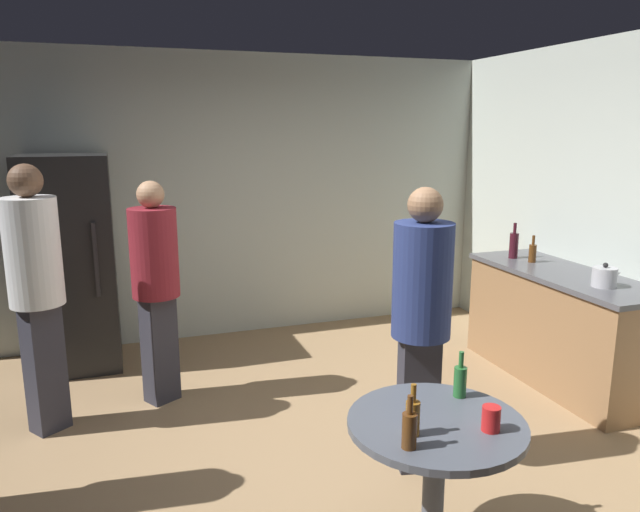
{
  "coord_description": "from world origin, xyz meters",
  "views": [
    {
      "loc": [
        -1.02,
        -3.04,
        2.02
      ],
      "look_at": [
        0.22,
        0.58,
        1.18
      ],
      "focal_mm": 33.33,
      "sensor_mm": 36.0,
      "label": 1
    }
  ],
  "objects_px": {
    "foreground_table": "(436,442)",
    "person_in_white_shirt": "(36,279)",
    "refrigerator": "(71,264)",
    "beer_bottle_amber": "(413,416)",
    "beer_bottle_brown": "(409,429)",
    "kettle": "(605,277)",
    "wine_bottle_on_counter": "(514,245)",
    "beer_bottle_on_counter": "(533,252)",
    "person_in_maroon_shirt": "(155,276)",
    "plastic_cup_red": "(491,419)",
    "beer_bottle_green": "(460,380)",
    "person_in_navy_shirt": "(421,310)"
  },
  "relations": [
    {
      "from": "foreground_table",
      "to": "person_in_white_shirt",
      "type": "height_order",
      "value": "person_in_white_shirt"
    },
    {
      "from": "refrigerator",
      "to": "beer_bottle_amber",
      "type": "bearing_deg",
      "value": -64.39
    },
    {
      "from": "beer_bottle_brown",
      "to": "person_in_white_shirt",
      "type": "height_order",
      "value": "person_in_white_shirt"
    },
    {
      "from": "foreground_table",
      "to": "refrigerator",
      "type": "bearing_deg",
      "value": 118.5
    },
    {
      "from": "kettle",
      "to": "person_in_white_shirt",
      "type": "height_order",
      "value": "person_in_white_shirt"
    },
    {
      "from": "kettle",
      "to": "person_in_white_shirt",
      "type": "relative_size",
      "value": 0.14
    },
    {
      "from": "wine_bottle_on_counter",
      "to": "beer_bottle_on_counter",
      "type": "distance_m",
      "value": 0.2
    },
    {
      "from": "wine_bottle_on_counter",
      "to": "person_in_maroon_shirt",
      "type": "xyz_separation_m",
      "value": [
        -3.01,
        0.09,
        -0.05
      ]
    },
    {
      "from": "foreground_table",
      "to": "beer_bottle_brown",
      "type": "distance_m",
      "value": 0.34
    },
    {
      "from": "beer_bottle_brown",
      "to": "plastic_cup_red",
      "type": "xyz_separation_m",
      "value": [
        0.4,
        0.01,
        -0.03
      ]
    },
    {
      "from": "kettle",
      "to": "beer_bottle_amber",
      "type": "bearing_deg",
      "value": -151.3
    },
    {
      "from": "plastic_cup_red",
      "to": "beer_bottle_green",
      "type": "bearing_deg",
      "value": 81.01
    },
    {
      "from": "beer_bottle_brown",
      "to": "refrigerator",
      "type": "bearing_deg",
      "value": 114.08
    },
    {
      "from": "wine_bottle_on_counter",
      "to": "beer_bottle_brown",
      "type": "xyz_separation_m",
      "value": [
        -2.17,
        -2.27,
        -0.2
      ]
    },
    {
      "from": "beer_bottle_amber",
      "to": "person_in_navy_shirt",
      "type": "height_order",
      "value": "person_in_navy_shirt"
    },
    {
      "from": "wine_bottle_on_counter",
      "to": "beer_bottle_green",
      "type": "xyz_separation_m",
      "value": [
        -1.72,
        -1.92,
        -0.2
      ]
    },
    {
      "from": "wine_bottle_on_counter",
      "to": "beer_bottle_on_counter",
      "type": "bearing_deg",
      "value": -74.59
    },
    {
      "from": "beer_bottle_amber",
      "to": "person_in_white_shirt",
      "type": "distance_m",
      "value": 2.65
    },
    {
      "from": "wine_bottle_on_counter",
      "to": "beer_bottle_green",
      "type": "height_order",
      "value": "wine_bottle_on_counter"
    },
    {
      "from": "kettle",
      "to": "person_in_navy_shirt",
      "type": "xyz_separation_m",
      "value": [
        -1.65,
        -0.34,
        0.02
      ]
    },
    {
      "from": "refrigerator",
      "to": "beer_bottle_brown",
      "type": "distance_m",
      "value": 3.59
    },
    {
      "from": "wine_bottle_on_counter",
      "to": "plastic_cup_red",
      "type": "relative_size",
      "value": 2.82
    },
    {
      "from": "foreground_table",
      "to": "person_in_navy_shirt",
      "type": "distance_m",
      "value": 0.9
    },
    {
      "from": "beer_bottle_on_counter",
      "to": "plastic_cup_red",
      "type": "xyz_separation_m",
      "value": [
        -1.82,
        -2.07,
        -0.19
      ]
    },
    {
      "from": "kettle",
      "to": "wine_bottle_on_counter",
      "type": "bearing_deg",
      "value": 91.4
    },
    {
      "from": "refrigerator",
      "to": "person_in_white_shirt",
      "type": "height_order",
      "value": "refrigerator"
    },
    {
      "from": "foreground_table",
      "to": "beer_bottle_green",
      "type": "height_order",
      "value": "beer_bottle_green"
    },
    {
      "from": "plastic_cup_red",
      "to": "refrigerator",
      "type": "bearing_deg",
      "value": 119.73
    },
    {
      "from": "beer_bottle_brown",
      "to": "beer_bottle_green",
      "type": "xyz_separation_m",
      "value": [
        0.45,
        0.35,
        0.0
      ]
    },
    {
      "from": "beer_bottle_green",
      "to": "plastic_cup_red",
      "type": "relative_size",
      "value": 2.09
    },
    {
      "from": "plastic_cup_red",
      "to": "beer_bottle_on_counter",
      "type": "bearing_deg",
      "value": 48.6
    },
    {
      "from": "beer_bottle_on_counter",
      "to": "person_in_maroon_shirt",
      "type": "bearing_deg",
      "value": 174.87
    },
    {
      "from": "beer_bottle_brown",
      "to": "person_in_white_shirt",
      "type": "relative_size",
      "value": 0.13
    },
    {
      "from": "refrigerator",
      "to": "person_in_maroon_shirt",
      "type": "relative_size",
      "value": 1.09
    },
    {
      "from": "wine_bottle_on_counter",
      "to": "person_in_white_shirt",
      "type": "bearing_deg",
      "value": -178.12
    },
    {
      "from": "beer_bottle_green",
      "to": "beer_bottle_brown",
      "type": "bearing_deg",
      "value": -142.58
    },
    {
      "from": "kettle",
      "to": "foreground_table",
      "type": "relative_size",
      "value": 0.3
    },
    {
      "from": "plastic_cup_red",
      "to": "person_in_navy_shirt",
      "type": "bearing_deg",
      "value": 80.89
    },
    {
      "from": "person_in_white_shirt",
      "to": "person_in_navy_shirt",
      "type": "bearing_deg",
      "value": 24.78
    },
    {
      "from": "foreground_table",
      "to": "person_in_white_shirt",
      "type": "xyz_separation_m",
      "value": [
        -1.82,
        1.98,
        0.43
      ]
    },
    {
      "from": "refrigerator",
      "to": "kettle",
      "type": "bearing_deg",
      "value": -28.89
    },
    {
      "from": "beer_bottle_on_counter",
      "to": "foreground_table",
      "type": "xyz_separation_m",
      "value": [
        -2.0,
        -1.91,
        -0.35
      ]
    },
    {
      "from": "refrigerator",
      "to": "beer_bottle_brown",
      "type": "xyz_separation_m",
      "value": [
        1.46,
        -3.28,
        -0.08
      ]
    },
    {
      "from": "foreground_table",
      "to": "beer_bottle_brown",
      "type": "height_order",
      "value": "beer_bottle_brown"
    },
    {
      "from": "kettle",
      "to": "person_in_white_shirt",
      "type": "xyz_separation_m",
      "value": [
        -3.79,
        0.89,
        0.09
      ]
    },
    {
      "from": "beer_bottle_amber",
      "to": "person_in_white_shirt",
      "type": "bearing_deg",
      "value": 128.94
    },
    {
      "from": "beer_bottle_amber",
      "to": "person_in_maroon_shirt",
      "type": "xyz_separation_m",
      "value": [
        -0.9,
        2.26,
        0.15
      ]
    },
    {
      "from": "beer_bottle_brown",
      "to": "person_in_navy_shirt",
      "type": "relative_size",
      "value": 0.14
    },
    {
      "from": "kettle",
      "to": "person_in_navy_shirt",
      "type": "bearing_deg",
      "value": -168.51
    },
    {
      "from": "kettle",
      "to": "wine_bottle_on_counter",
      "type": "xyz_separation_m",
      "value": [
        -0.02,
        1.01,
        0.05
      ]
    }
  ]
}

